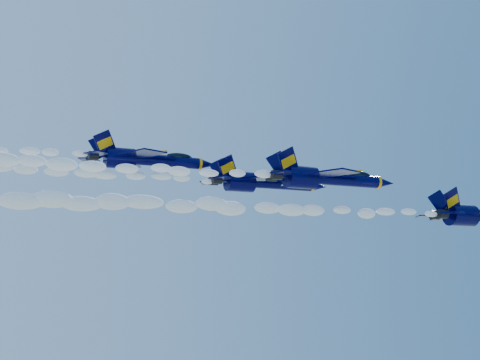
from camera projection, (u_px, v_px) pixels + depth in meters
name	position (u px, v px, depth m)	size (l,w,h in m)	color
smoke_trail_jet_lead	(245.00, 207.00, 62.52)	(45.17, 1.73, 1.56)	white
jet_second	(326.00, 178.00, 70.58)	(15.47, 12.69, 5.75)	#00002F
smoke_trail_jet_second	(41.00, 162.00, 58.63)	(45.17, 1.72, 1.55)	white
jet_third	(263.00, 182.00, 80.77)	(15.76, 12.93, 5.86)	#00002F
smoke_trail_jet_third	(8.00, 169.00, 68.77)	(45.17, 1.76, 1.58)	white
jet_fourth	(146.00, 159.00, 77.26)	(15.58, 12.78, 5.79)	#00002F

